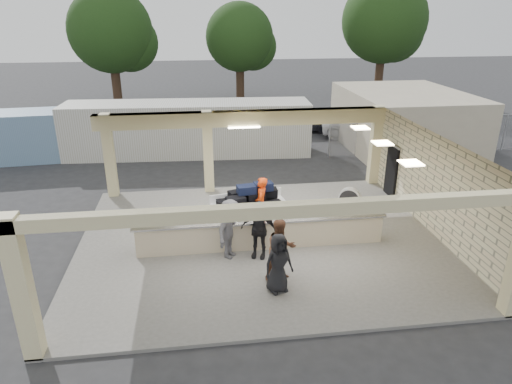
{
  "coord_description": "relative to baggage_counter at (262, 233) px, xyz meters",
  "views": [
    {
      "loc": [
        -1.95,
        -13.62,
        7.36
      ],
      "look_at": [
        0.02,
        1.0,
        1.43
      ],
      "focal_mm": 32.0,
      "sensor_mm": 36.0,
      "label": 1
    }
  ],
  "objects": [
    {
      "name": "tree_left",
      "position": [
        -7.68,
        24.66,
        5.0
      ],
      "size": [
        6.6,
        6.3,
        9.0
      ],
      "color": "#382619",
      "rests_on": "ground"
    },
    {
      "name": "ground",
      "position": [
        0.0,
        0.5,
        -0.59
      ],
      "size": [
        120.0,
        120.0,
        0.0
      ],
      "primitive_type": "plane",
      "color": "#28282A",
      "rests_on": "ground"
    },
    {
      "name": "container_blue",
      "position": [
        -10.19,
        11.26,
        0.67
      ],
      "size": [
        9.79,
        3.05,
        2.51
      ],
      "primitive_type": "cube",
      "rotation": [
        0.0,
        0.0,
        0.08
      ],
      "color": "#698AA8",
      "rests_on": "ground"
    },
    {
      "name": "car_white_a",
      "position": [
        8.47,
        13.2,
        0.18
      ],
      "size": [
        5.88,
        4.02,
        1.53
      ],
      "primitive_type": "imported",
      "rotation": [
        0.0,
        0.0,
        1.27
      ],
      "color": "white",
      "rests_on": "ground"
    },
    {
      "name": "passenger_a",
      "position": [
        0.25,
        -1.98,
        0.45
      ],
      "size": [
        0.97,
        0.59,
        1.87
      ],
      "primitive_type": "imported",
      "rotation": [
        0.0,
        0.0,
        0.23
      ],
      "color": "brown",
      "rests_on": "pavilion"
    },
    {
      "name": "pavilion",
      "position": [
        0.21,
        1.16,
        0.76
      ],
      "size": [
        12.01,
        10.0,
        3.55
      ],
      "color": "#5F5D58",
      "rests_on": "ground"
    },
    {
      "name": "tree_right",
      "position": [
        14.32,
        25.66,
        5.63
      ],
      "size": [
        7.2,
        7.0,
        10.0
      ],
      "color": "#382619",
      "rests_on": "ground"
    },
    {
      "name": "baggage_handler",
      "position": [
        0.17,
        1.35,
        0.46
      ],
      "size": [
        0.55,
        0.77,
        1.9
      ],
      "primitive_type": "imported",
      "rotation": [
        0.0,
        0.0,
        4.45
      ],
      "color": "#E43B0C",
      "rests_on": "pavilion"
    },
    {
      "name": "container_white",
      "position": [
        -2.36,
        11.08,
        0.81
      ],
      "size": [
        13.05,
        3.31,
        2.8
      ],
      "primitive_type": "cube",
      "rotation": [
        0.0,
        0.0,
        -0.06
      ],
      "color": "silver",
      "rests_on": "ground"
    },
    {
      "name": "passenger_c",
      "position": [
        -1.06,
        -0.54,
        0.47
      ],
      "size": [
        1.05,
        1.28,
        1.92
      ],
      "primitive_type": "imported",
      "rotation": [
        0.0,
        0.0,
        0.99
      ],
      "color": "#47464B",
      "rests_on": "pavilion"
    },
    {
      "name": "passenger_d",
      "position": [
        0.09,
        -2.56,
        0.37
      ],
      "size": [
        0.91,
        0.61,
        1.72
      ],
      "primitive_type": "imported",
      "rotation": [
        0.0,
        0.0,
        0.34
      ],
      "color": "black",
      "rests_on": "pavilion"
    },
    {
      "name": "car_dark",
      "position": [
        4.78,
        14.95,
        0.09
      ],
      "size": [
        4.1,
        1.61,
        1.34
      ],
      "primitive_type": "imported",
      "rotation": [
        0.0,
        0.0,
        1.62
      ],
      "color": "black",
      "rests_on": "ground"
    },
    {
      "name": "adjacent_building",
      "position": [
        9.5,
        10.5,
        1.01
      ],
      "size": [
        6.0,
        8.0,
        3.2
      ],
      "primitive_type": "cube",
      "color": "#BBAF95",
      "rests_on": "ground"
    },
    {
      "name": "baggage_counter",
      "position": [
        0.0,
        0.0,
        0.0
      ],
      "size": [
        8.2,
        0.58,
        0.98
      ],
      "color": "beige",
      "rests_on": "pavilion"
    },
    {
      "name": "fence",
      "position": [
        11.0,
        9.5,
        0.47
      ],
      "size": [
        12.06,
        0.06,
        2.03
      ],
      "color": "gray",
      "rests_on": "ground"
    },
    {
      "name": "drum_fan",
      "position": [
        3.77,
        2.41,
        0.01
      ],
      "size": [
        0.86,
        0.63,
        0.92
      ],
      "rotation": [
        0.0,
        0.0,
        -0.48
      ],
      "color": "white",
      "rests_on": "pavilion"
    },
    {
      "name": "car_white_b",
      "position": [
        11.4,
        13.3,
        0.08
      ],
      "size": [
        4.52,
        3.01,
        1.34
      ],
      "primitive_type": "imported",
      "rotation": [
        0.0,
        0.0,
        1.2
      ],
      "color": "white",
      "rests_on": "ground"
    },
    {
      "name": "passenger_b",
      "position": [
        -0.2,
        -0.64,
        0.46
      ],
      "size": [
        1.18,
        0.75,
        1.89
      ],
      "primitive_type": "imported",
      "rotation": [
        0.0,
        0.0,
        -0.34
      ],
      "color": "black",
      "rests_on": "pavilion"
    },
    {
      "name": "luggage_cart",
      "position": [
        -0.18,
        1.49,
        0.37
      ],
      "size": [
        2.98,
        2.13,
        1.6
      ],
      "rotation": [
        0.0,
        0.0,
        0.17
      ],
      "color": "white",
      "rests_on": "pavilion"
    },
    {
      "name": "tree_mid",
      "position": [
        2.32,
        26.66,
        4.38
      ],
      "size": [
        6.0,
        5.6,
        8.0
      ],
      "color": "#382619",
      "rests_on": "ground"
    }
  ]
}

